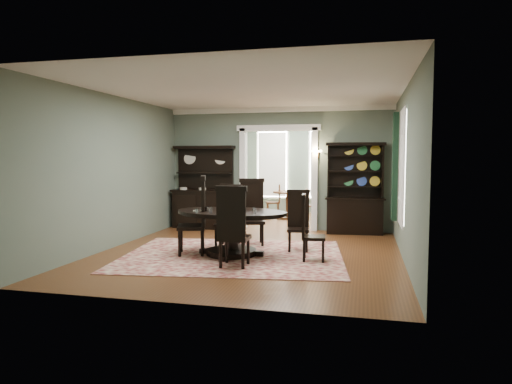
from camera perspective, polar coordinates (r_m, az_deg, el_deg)
room at (r=8.40m, az=-0.87°, el=2.94°), size 5.51×6.01×3.01m
parlor at (r=13.78m, az=4.78°, el=3.25°), size 3.51×3.50×3.01m
doorway_trim at (r=11.28m, az=2.85°, el=3.52°), size 2.08×0.25×2.57m
right_window at (r=9.04m, az=17.38°, el=3.00°), size 0.15×1.47×2.12m
wall_sconce at (r=11.00m, az=7.59°, el=4.88°), size 0.27×0.21×0.21m
rug at (r=8.37m, az=-2.89°, el=-7.92°), size 4.27×3.60×0.01m
dining_table at (r=8.31m, az=-3.10°, el=-4.07°), size 2.19×2.10×0.81m
centerpiece at (r=8.19m, az=-3.40°, el=-2.05°), size 1.20×0.77×0.20m
chair_far_left at (r=9.18m, az=-3.37°, el=-2.73°), size 0.50×0.48×1.24m
chair_far_mid at (r=9.35m, az=-0.49°, el=-2.23°), size 0.62×0.60×1.35m
chair_far_right at (r=8.79m, az=5.31°, el=-3.32°), size 0.48×0.46×1.16m
chair_end_left at (r=8.40m, az=-7.26°, el=-2.66°), size 0.65×0.67×1.45m
chair_end_right at (r=7.90m, az=6.53°, el=-4.24°), size 0.44×0.46×1.15m
chair_near at (r=7.33m, az=-2.93°, el=-4.14°), size 0.52×0.48×1.34m
sideboard at (r=11.60m, az=-6.57°, el=-0.91°), size 1.59×0.62×2.07m
welsh_dresser at (r=10.91m, az=12.22°, el=-1.06°), size 1.40×0.60×2.13m
parlor_table at (r=13.19m, az=3.99°, el=-1.12°), size 0.87×0.87×0.80m
parlor_chair_left at (r=13.18m, az=2.44°, el=-1.06°), size 0.44×0.43×1.00m
parlor_chair_right at (r=12.79m, az=6.82°, el=-1.46°), size 0.41×0.40×0.92m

